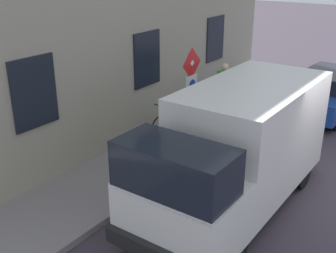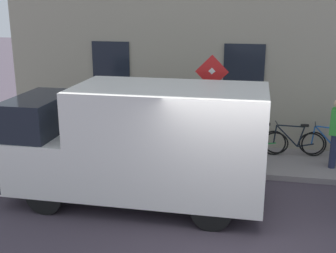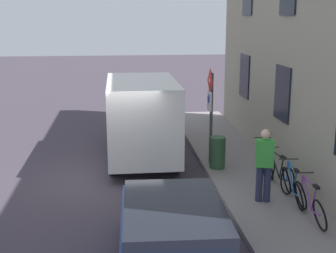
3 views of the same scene
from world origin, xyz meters
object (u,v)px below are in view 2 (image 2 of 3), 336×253
object	(u,v)px
pedestrian	(336,131)
litter_bin	(231,150)
bicycle_green	(256,140)
sign_post_stacked	(211,97)
delivery_van	(141,142)
bicycle_black	(293,142)
bicycle_blue	(332,144)

from	to	relation	value
pedestrian	litter_bin	bearing A→B (deg)	-153.09
bicycle_green	litter_bin	world-z (taller)	litter_bin
bicycle_green	pedestrian	xyz separation A→B (m)	(-0.67, -1.89, 0.56)
sign_post_stacked	litter_bin	size ratio (longest dim) A/B	2.95
delivery_van	bicycle_black	size ratio (longest dim) A/B	3.11
bicycle_black	pedestrian	distance (m)	1.26
bicycle_blue	pedestrian	distance (m)	0.88
bicycle_green	pedestrian	bearing A→B (deg)	166.47
delivery_van	bicycle_black	distance (m)	4.71
bicycle_green	bicycle_blue	bearing A→B (deg)	-174.04
bicycle_black	litter_bin	size ratio (longest dim) A/B	1.91
litter_bin	bicycle_black	bearing A→B (deg)	-52.89
delivery_van	litter_bin	bearing A→B (deg)	-130.30
pedestrian	litter_bin	world-z (taller)	pedestrian
delivery_van	bicycle_green	distance (m)	4.08
sign_post_stacked	pedestrian	distance (m)	3.19
bicycle_green	pedestrian	world-z (taller)	pedestrian
bicycle_blue	pedestrian	bearing A→B (deg)	89.53
bicycle_black	bicycle_blue	bearing A→B (deg)	173.91
bicycle_black	bicycle_green	xyz separation A→B (m)	(0.00, 0.98, 0.00)
sign_post_stacked	litter_bin	world-z (taller)	sign_post_stacked
delivery_van	litter_bin	world-z (taller)	delivery_van
bicycle_blue	pedestrian	world-z (taller)	pedestrian
sign_post_stacked	pedestrian	size ratio (longest dim) A/B	1.55
bicycle_blue	pedestrian	xyz separation A→B (m)	(-0.67, 0.08, 0.56)
pedestrian	bicycle_black	bearing A→B (deg)	158.54
bicycle_green	litter_bin	size ratio (longest dim) A/B	1.91
bicycle_blue	bicycle_black	bearing A→B (deg)	6.39
delivery_van	litter_bin	distance (m)	2.79
litter_bin	sign_post_stacked	bearing A→B (deg)	105.24
bicycle_blue	bicycle_black	xyz separation A→B (m)	(-0.00, 0.98, 0.00)
bicycle_black	litter_bin	distance (m)	1.98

